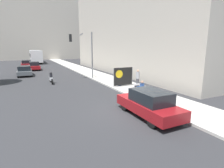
% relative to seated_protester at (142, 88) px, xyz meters
% --- Properties ---
extents(ground_plane, '(160.00, 160.00, 0.00)m').
position_rel_seated_protester_xyz_m(ground_plane, '(-2.23, -2.05, -0.78)').
color(ground_plane, '#303033').
extents(sidewalk_curb, '(3.22, 90.00, 0.14)m').
position_rel_seated_protester_xyz_m(sidewalk_curb, '(0.92, 12.95, -0.71)').
color(sidewalk_curb, beige).
rests_on(sidewalk_curb, ground_plane).
extents(building_backdrop_far, '(52.00, 12.00, 34.17)m').
position_rel_seated_protester_xyz_m(building_backdrop_far, '(-4.23, 58.21, 16.31)').
color(building_backdrop_far, '#BCB2A3').
rests_on(building_backdrop_far, ground_plane).
extents(building_backdrop_right, '(10.00, 32.00, 15.89)m').
position_rel_seated_protester_xyz_m(building_backdrop_right, '(8.69, 13.77, 7.17)').
color(building_backdrop_right, '#BCB2A3').
rests_on(building_backdrop_right, ground_plane).
extents(seated_protester, '(0.98, 0.77, 1.20)m').
position_rel_seated_protester_xyz_m(seated_protester, '(0.00, 0.00, 0.00)').
color(seated_protester, '#474C56').
rests_on(seated_protester, sidewalk_curb).
extents(jogger_on_sidewalk, '(0.34, 0.34, 1.66)m').
position_rel_seated_protester_xyz_m(jogger_on_sidewalk, '(1.54, 2.91, 0.20)').
color(jogger_on_sidewalk, '#424247').
rests_on(jogger_on_sidewalk, sidewalk_curb).
extents(pedestrian_behind, '(0.34, 0.34, 1.63)m').
position_rel_seated_protester_xyz_m(pedestrian_behind, '(0.32, 4.17, 0.19)').
color(pedestrian_behind, '#334775').
rests_on(pedestrian_behind, sidewalk_curb).
extents(protest_banner, '(2.08, 0.06, 1.80)m').
position_rel_seated_protester_xyz_m(protest_banner, '(0.50, 3.84, 0.31)').
color(protest_banner, slate).
rests_on(protest_banner, sidewalk_curb).
extents(traffic_light_pole, '(2.69, 2.45, 5.47)m').
position_rel_seated_protester_xyz_m(traffic_light_pole, '(-1.42, 9.89, 3.04)').
color(traffic_light_pole, slate).
rests_on(traffic_light_pole, sidewalk_curb).
extents(parked_car_curbside, '(1.71, 4.25, 1.49)m').
position_rel_seated_protester_xyz_m(parked_car_curbside, '(-1.82, -3.14, -0.04)').
color(parked_car_curbside, maroon).
rests_on(parked_car_curbside, ground_plane).
extents(car_on_road_nearest, '(1.82, 4.17, 1.38)m').
position_rel_seated_protester_xyz_m(car_on_road_nearest, '(-8.05, 16.27, -0.08)').
color(car_on_road_nearest, '#565B60').
rests_on(car_on_road_nearest, ground_plane).
extents(car_on_road_midblock, '(1.74, 4.52, 1.45)m').
position_rel_seated_protester_xyz_m(car_on_road_midblock, '(-6.53, 23.03, -0.05)').
color(car_on_road_midblock, maroon).
rests_on(car_on_road_midblock, ground_plane).
extents(car_on_road_distant, '(1.90, 4.74, 1.41)m').
position_rel_seated_protester_xyz_m(car_on_road_distant, '(-7.74, 28.87, -0.07)').
color(car_on_road_distant, maroon).
rests_on(car_on_road_distant, ground_plane).
extents(city_bus_on_road, '(2.62, 12.37, 3.26)m').
position_rel_seated_protester_xyz_m(city_bus_on_road, '(-5.44, 39.73, 1.10)').
color(city_bus_on_road, silver).
rests_on(city_bus_on_road, ground_plane).
extents(motorcycle_on_road, '(0.28, 2.08, 1.22)m').
position_rel_seated_protester_xyz_m(motorcycle_on_road, '(-5.45, 9.10, -0.25)').
color(motorcycle_on_road, white).
rests_on(motorcycle_on_road, ground_plane).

